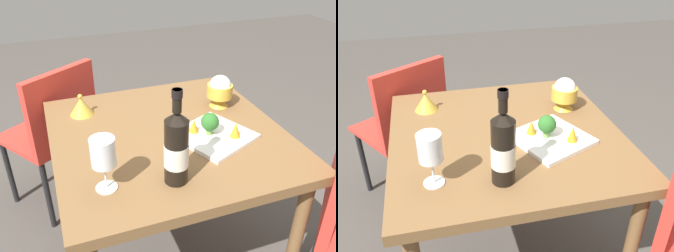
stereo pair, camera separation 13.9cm
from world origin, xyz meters
TOP-DOWN VIEW (x-y plane):
  - dining_table at (0.00, 0.00)m, footprint 0.88×0.88m
  - chair_by_wall at (-0.40, 0.59)m, footprint 0.56×0.56m
  - wine_bottle at (-0.08, -0.28)m, footprint 0.08×0.08m
  - wine_glass at (-0.29, -0.24)m, footprint 0.08×0.08m
  - rice_bowl at (0.29, 0.14)m, footprint 0.11×0.11m
  - rice_bowl_lid at (-0.29, 0.27)m, footprint 0.10×0.10m
  - serving_plate at (0.15, -0.09)m, footprint 0.33×0.33m
  - broccoli_floret at (0.13, -0.08)m, footprint 0.07×0.07m
  - carrot_garnish_left at (0.09, -0.05)m, footprint 0.04×0.04m
  - carrot_garnish_right at (0.22, -0.14)m, footprint 0.04×0.04m

SIDE VIEW (x-z plane):
  - chair_by_wall at x=-0.40m, z-range 0.10..0.95m
  - dining_table at x=0.00m, z-range 0.28..1.03m
  - serving_plate at x=0.15m, z-range 0.74..0.76m
  - rice_bowl_lid at x=-0.29m, z-range 0.74..0.83m
  - carrot_garnish_left at x=0.09m, z-range 0.76..0.81m
  - carrot_garnish_right at x=0.22m, z-range 0.76..0.82m
  - broccoli_floret at x=0.13m, z-range 0.77..0.85m
  - rice_bowl at x=0.29m, z-range 0.75..0.89m
  - wine_bottle at x=-0.08m, z-range 0.71..1.03m
  - wine_glass at x=-0.29m, z-range 0.78..0.96m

